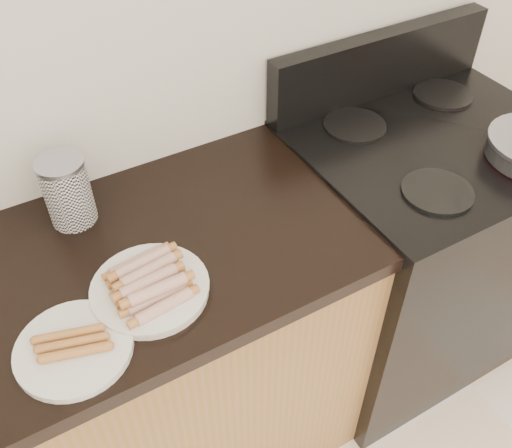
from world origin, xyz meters
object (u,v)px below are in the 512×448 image
stove (410,252)px  side_plate (74,348)px  canister (67,191)px  main_plate (150,290)px

stove → side_plate: (-1.10, -0.17, 0.45)m
stove → canister: 1.13m
main_plate → side_plate: 0.19m
main_plate → canister: bearing=102.8°
side_plate → canister: canister is taller
side_plate → canister: size_ratio=1.32×
main_plate → side_plate: bearing=-161.3°
main_plate → side_plate: size_ratio=1.09×
side_plate → main_plate: bearing=18.7°
stove → main_plate: 1.02m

